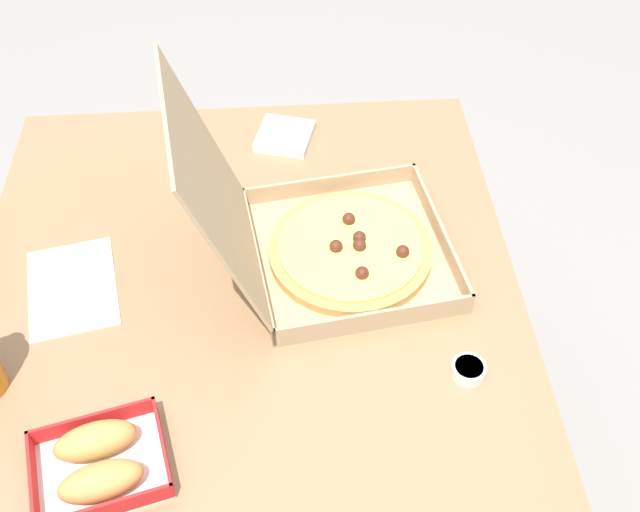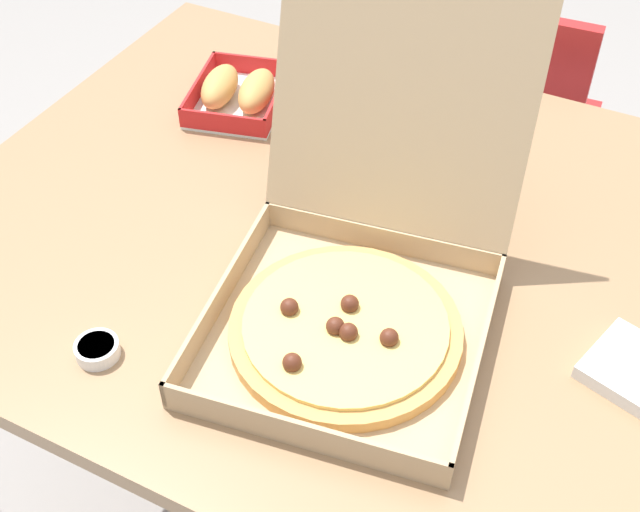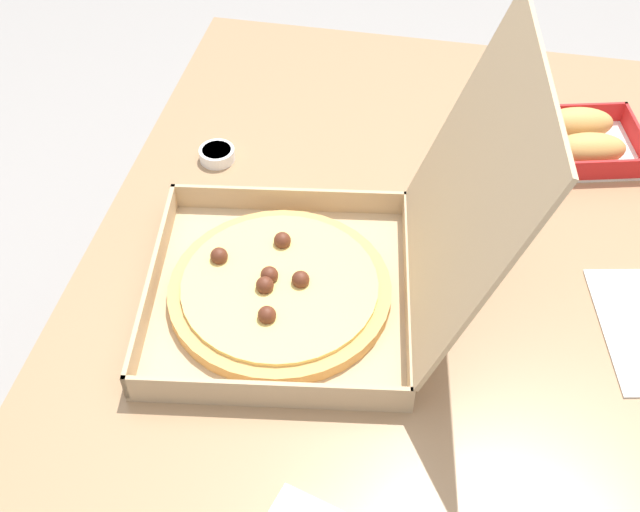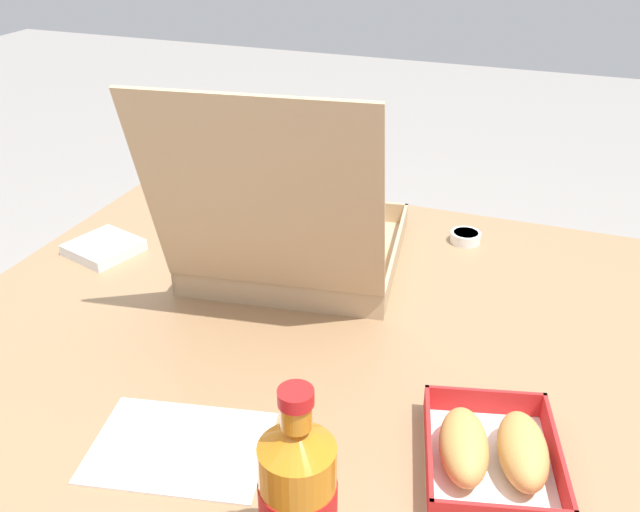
% 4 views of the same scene
% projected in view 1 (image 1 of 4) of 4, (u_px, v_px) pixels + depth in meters
% --- Properties ---
extents(ground_plane, '(10.00, 10.00, 0.00)m').
position_uv_depth(ground_plane, '(268.00, 499.00, 1.86)').
color(ground_plane, gray).
extents(dining_table, '(1.15, 0.96, 0.75)m').
position_uv_depth(dining_table, '(250.00, 338.00, 1.36)').
color(dining_table, '#997551').
rests_on(dining_table, ground_plane).
extents(pizza_box_open, '(0.41, 0.50, 0.37)m').
position_uv_depth(pizza_box_open, '(328.00, 240.00, 1.34)').
color(pizza_box_open, tan).
rests_on(pizza_box_open, dining_table).
extents(bread_side_box, '(0.19, 0.22, 0.06)m').
position_uv_depth(bread_side_box, '(99.00, 462.00, 1.08)').
color(bread_side_box, white).
rests_on(bread_side_box, dining_table).
extents(paper_menu, '(0.24, 0.19, 0.00)m').
position_uv_depth(paper_menu, '(72.00, 287.00, 1.33)').
color(paper_menu, white).
rests_on(paper_menu, dining_table).
extents(napkin_pile, '(0.14, 0.14, 0.02)m').
position_uv_depth(napkin_pile, '(285.00, 136.00, 1.60)').
color(napkin_pile, white).
rests_on(napkin_pile, dining_table).
extents(dipping_sauce_cup, '(0.06, 0.06, 0.02)m').
position_uv_depth(dipping_sauce_cup, '(469.00, 369.00, 1.20)').
color(dipping_sauce_cup, white).
rests_on(dipping_sauce_cup, dining_table).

